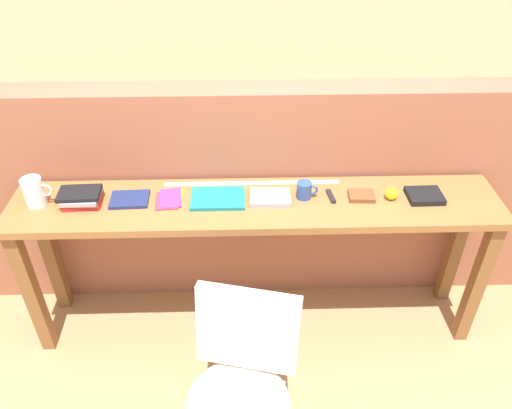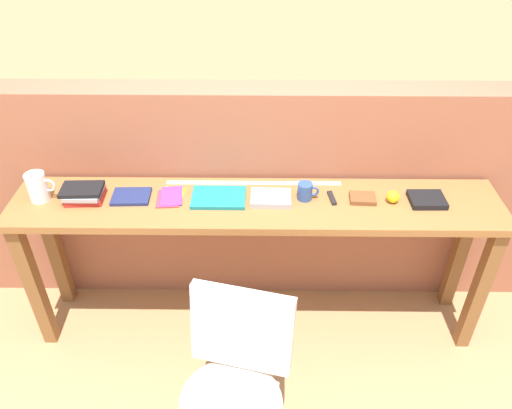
{
  "view_description": "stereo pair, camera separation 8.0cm",
  "coord_description": "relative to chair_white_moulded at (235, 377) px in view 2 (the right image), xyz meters",
  "views": [
    {
      "loc": [
        -0.06,
        -1.74,
        2.36
      ],
      "look_at": [
        0.0,
        0.25,
        0.9
      ],
      "focal_mm": 35.0,
      "sensor_mm": 36.0,
      "label": 1
    },
    {
      "loc": [
        0.02,
        -1.74,
        2.36
      ],
      "look_at": [
        0.0,
        0.25,
        0.9
      ],
      "focal_mm": 35.0,
      "sensor_mm": 36.0,
      "label": 2
    }
  ],
  "objects": [
    {
      "name": "mug",
      "position": [
        0.33,
        0.81,
        0.4
      ],
      "size": [
        0.11,
        0.08,
        0.09
      ],
      "color": "#2D4C8C",
      "rests_on": "sideboard"
    },
    {
      "name": "chair_white_moulded",
      "position": [
        0.0,
        0.0,
        0.0
      ],
      "size": [
        0.53,
        0.54,
        0.89
      ],
      "color": "silver",
      "rests_on": "ground"
    },
    {
      "name": "sports_ball_small",
      "position": [
        0.77,
        0.78,
        0.39
      ],
      "size": [
        0.06,
        0.06,
        0.06
      ],
      "primitive_type": "sphere",
      "color": "yellow",
      "rests_on": "sideboard"
    },
    {
      "name": "multitool_folded",
      "position": [
        0.47,
        0.8,
        0.36
      ],
      "size": [
        0.04,
        0.11,
        0.02
      ],
      "primitive_type": "cube",
      "rotation": [
        0.0,
        0.0,
        0.13
      ],
      "color": "black",
      "rests_on": "sideboard"
    },
    {
      "name": "book_repair_rightmost",
      "position": [
        0.94,
        0.78,
        0.37
      ],
      "size": [
        0.18,
        0.15,
        0.03
      ],
      "primitive_type": "cube",
      "rotation": [
        0.0,
        0.0,
        0.02
      ],
      "color": "black",
      "rests_on": "sideboard"
    },
    {
      "name": "leather_journal_brown",
      "position": [
        0.62,
        0.79,
        0.37
      ],
      "size": [
        0.14,
        0.11,
        0.02
      ],
      "primitive_type": "cube",
      "rotation": [
        0.0,
        0.0,
        -0.06
      ],
      "color": "brown",
      "rests_on": "sideboard"
    },
    {
      "name": "sideboard",
      "position": [
        0.08,
        0.77,
        0.21
      ],
      "size": [
        2.5,
        0.44,
        0.88
      ],
      "color": "#996033",
      "rests_on": "ground"
    },
    {
      "name": "pamphlet_pile_colourful",
      "position": [
        -0.36,
        0.81,
        0.36
      ],
      "size": [
        0.14,
        0.19,
        0.01
      ],
      "color": "yellow",
      "rests_on": "sideboard"
    },
    {
      "name": "book_stack_leftmost",
      "position": [
        -0.79,
        0.78,
        0.39
      ],
      "size": [
        0.21,
        0.16,
        0.07
      ],
      "color": "red",
      "rests_on": "sideboard"
    },
    {
      "name": "ground_plane",
      "position": [
        0.08,
        0.47,
        -0.53
      ],
      "size": [
        40.0,
        40.0,
        0.0
      ],
      "primitive_type": "plane",
      "color": "tan"
    },
    {
      "name": "ruler_metal_back_edge",
      "position": [
        0.07,
        0.94,
        0.35
      ],
      "size": [
        0.93,
        0.03,
        0.0
      ],
      "primitive_type": "cube",
      "color": "silver",
      "rests_on": "sideboard"
    },
    {
      "name": "pitcher_white",
      "position": [
        -1.01,
        0.78,
        0.43
      ],
      "size": [
        0.14,
        0.1,
        0.18
      ],
      "color": "white",
      "rests_on": "sideboard"
    },
    {
      "name": "book_grey_hardcover",
      "position": [
        0.16,
        0.79,
        0.37
      ],
      "size": [
        0.21,
        0.15,
        0.03
      ],
      "primitive_type": "cube",
      "rotation": [
        0.0,
        0.0,
        -0.03
      ],
      "color": "#9E9EA3",
      "rests_on": "sideboard"
    },
    {
      "name": "brick_wall_back",
      "position": [
        0.08,
        1.11,
        0.15
      ],
      "size": [
        6.0,
        0.2,
        1.35
      ],
      "primitive_type": "cube",
      "color": "#9E5B42",
      "rests_on": "ground"
    },
    {
      "name": "book_open_centre",
      "position": [
        -0.11,
        0.8,
        0.36
      ],
      "size": [
        0.27,
        0.19,
        0.02
      ],
      "primitive_type": "cube",
      "rotation": [
        0.0,
        0.0,
        -0.0
      ],
      "color": "#19757A",
      "rests_on": "sideboard"
    },
    {
      "name": "magazine_cycling",
      "position": [
        -0.56,
        0.8,
        0.36
      ],
      "size": [
        0.2,
        0.15,
        0.02
      ],
      "primitive_type": "cube",
      "rotation": [
        0.0,
        0.0,
        0.04
      ],
      "color": "navy",
      "rests_on": "sideboard"
    }
  ]
}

